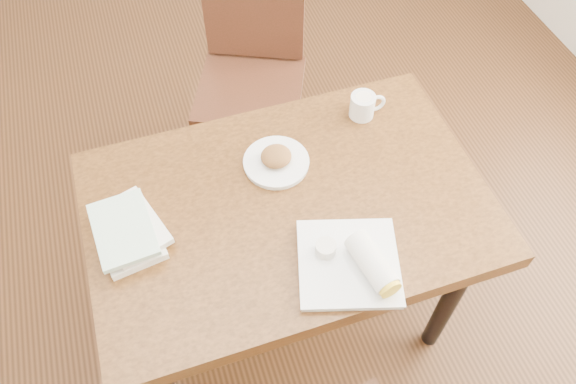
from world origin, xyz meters
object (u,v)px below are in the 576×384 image
object	(u,v)px
coffee_mug	(364,105)
plate_scone	(276,160)
table	(288,219)
book_stack	(128,231)
plate_burrito	(355,263)
chair_far	(252,62)

from	to	relation	value
coffee_mug	plate_scone	bearing A→B (deg)	-161.59
coffee_mug	table	bearing A→B (deg)	-143.28
plate_scone	book_stack	size ratio (longest dim) A/B	0.77
coffee_mug	plate_burrito	size ratio (longest dim) A/B	0.36
coffee_mug	plate_burrito	xyz separation A→B (m)	(-0.24, -0.51, -0.01)
coffee_mug	plate_burrito	distance (m)	0.57
chair_far	book_stack	bearing A→B (deg)	-125.63
table	book_stack	world-z (taller)	book_stack
plate_scone	coffee_mug	size ratio (longest dim) A/B	1.69
chair_far	book_stack	size ratio (longest dim) A/B	3.67
chair_far	plate_scone	distance (m)	0.74
chair_far	book_stack	xyz separation A→B (m)	(-0.58, -0.81, 0.23)
book_stack	table	bearing A→B (deg)	-3.62
table	coffee_mug	size ratio (longest dim) A/B	9.72
table	book_stack	size ratio (longest dim) A/B	4.46
table	coffee_mug	bearing A→B (deg)	36.72
chair_far	plate_burrito	distance (m)	1.12
book_stack	coffee_mug	bearing A→B (deg)	15.85
chair_far	plate_burrito	bearing A→B (deg)	-91.30
plate_scone	chair_far	bearing A→B (deg)	80.60
chair_far	table	bearing A→B (deg)	-98.53
book_stack	plate_scone	bearing A→B (deg)	14.00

